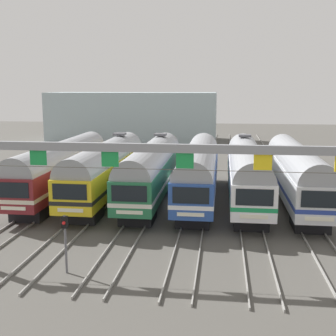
{
  "coord_description": "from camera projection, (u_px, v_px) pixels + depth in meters",
  "views": [
    {
      "loc": [
        3.81,
        -35.43,
        9.29
      ],
      "look_at": [
        -0.78,
        1.49,
        2.45
      ],
      "focal_mm": 47.05,
      "sensor_mm": 36.0,
      "label": 1
    }
  ],
  "objects": [
    {
      "name": "track_bed",
      "position": [
        190.0,
        164.0,
        53.31
      ],
      "size": [
        20.95,
        70.0,
        0.15
      ],
      "color": "gray",
      "rests_on": "ground"
    },
    {
      "name": "commuter_train_maroon",
      "position": [
        62.0,
        166.0,
        37.42
      ],
      "size": [
        2.88,
        18.06,
        4.77
      ],
      "color": "maroon",
      "rests_on": "ground"
    },
    {
      "name": "commuter_train_blue",
      "position": [
        199.0,
        169.0,
        36.0
      ],
      "size": [
        2.88,
        18.06,
        4.77
      ],
      "color": "#284C9E",
      "rests_on": "ground"
    },
    {
      "name": "commuter_train_white",
      "position": [
        247.0,
        170.0,
        35.53
      ],
      "size": [
        2.88,
        18.06,
        5.05
      ],
      "color": "white",
      "rests_on": "ground"
    },
    {
      "name": "catenary_gantry",
      "position": [
        147.0,
        166.0,
        22.59
      ],
      "size": [
        24.69,
        0.44,
        6.97
      ],
      "color": "gray",
      "rests_on": "ground"
    },
    {
      "name": "ground_plane",
      "position": [
        175.0,
        200.0,
        36.73
      ],
      "size": [
        160.0,
        160.0,
        0.0
      ],
      "primitive_type": "plane",
      "color": "#4C4944"
    },
    {
      "name": "maintenance_building",
      "position": [
        133.0,
        116.0,
        78.06
      ],
      "size": [
        29.28,
        10.0,
        8.39
      ],
      "primitive_type": "cube",
      "color": "#9EB2B7",
      "rests_on": "ground"
    },
    {
      "name": "commuter_train_green",
      "position": [
        152.0,
        168.0,
        36.48
      ],
      "size": [
        2.88,
        18.06,
        5.05
      ],
      "color": "#236B42",
      "rests_on": "ground"
    },
    {
      "name": "commuter_train_silver",
      "position": [
        296.0,
        171.0,
        35.06
      ],
      "size": [
        2.88,
        18.06,
        4.77
      ],
      "color": "silver",
      "rests_on": "ground"
    },
    {
      "name": "commuter_train_yellow",
      "position": [
        106.0,
        167.0,
        36.95
      ],
      "size": [
        2.88,
        18.06,
        5.05
      ],
      "color": "gold",
      "rests_on": "ground"
    },
    {
      "name": "yard_signal_mast",
      "position": [
        65.0,
        233.0,
        21.96
      ],
      "size": [
        0.28,
        0.35,
        3.03
      ],
      "color": "#59595E",
      "rests_on": "ground"
    }
  ]
}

